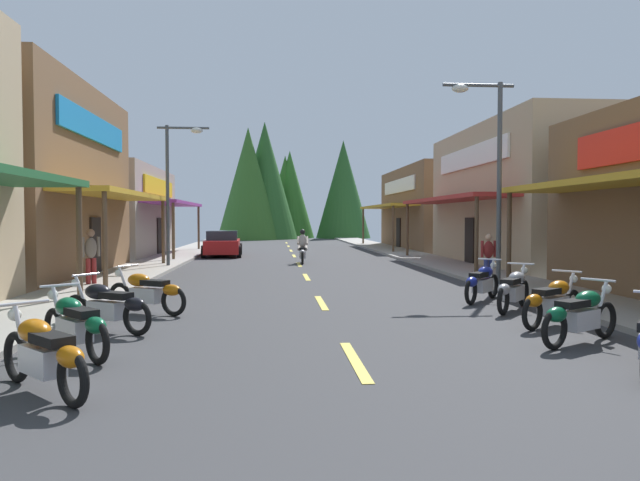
# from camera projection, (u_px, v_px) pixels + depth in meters

# --- Properties ---
(ground) EXTENTS (10.19, 75.88, 0.10)m
(ground) POSITION_uv_depth(u_px,v_px,m) (303.00, 272.00, 23.03)
(ground) COLOR #38383A
(sidewalk_left) EXTENTS (2.41, 75.88, 0.12)m
(sidewalk_left) POSITION_uv_depth(u_px,v_px,m) (139.00, 271.00, 22.52)
(sidewalk_left) COLOR #9E9991
(sidewalk_left) RESTS_ON ground
(sidewalk_right) EXTENTS (2.41, 75.88, 0.12)m
(sidewalk_right) POSITION_uv_depth(u_px,v_px,m) (459.00, 268.00, 23.54)
(sidewalk_right) COLOR #9E9991
(sidewalk_right) RESTS_ON ground
(centerline_dashes) EXTENTS (0.16, 50.28, 0.01)m
(centerline_dashes) POSITION_uv_depth(u_px,v_px,m) (299.00, 265.00, 26.10)
(centerline_dashes) COLOR #E0C64C
(centerline_dashes) RESTS_ON ground
(storefront_left_middle) EXTENTS (7.97, 10.31, 6.73)m
(storefront_left_middle) POSITION_uv_depth(u_px,v_px,m) (4.00, 181.00, 20.56)
(storefront_left_middle) COLOR brown
(storefront_left_middle) RESTS_ON ground
(storefront_left_far) EXTENTS (9.80, 11.15, 4.87)m
(storefront_left_far) POSITION_uv_depth(u_px,v_px,m) (85.00, 212.00, 32.34)
(storefront_left_far) COLOR gray
(storefront_left_far) RESTS_ON ground
(storefront_right_middle) EXTENTS (9.62, 12.14, 6.08)m
(storefront_right_middle) POSITION_uv_depth(u_px,v_px,m) (556.00, 196.00, 26.04)
(storefront_right_middle) COLOR tan
(storefront_right_middle) RESTS_ON ground
(storefront_right_far) EXTENTS (10.25, 13.18, 5.50)m
(storefront_right_far) POSITION_uv_depth(u_px,v_px,m) (459.00, 209.00, 40.63)
(storefront_right_far) COLOR brown
(storefront_right_far) RESTS_ON ground
(streetlamp_left) EXTENTS (2.12, 0.30, 5.90)m
(streetlamp_left) POSITION_uv_depth(u_px,v_px,m) (176.00, 175.00, 24.23)
(streetlamp_left) COLOR #474C51
(streetlamp_left) RESTS_ON ground
(streetlamp_right) EXTENTS (2.12, 0.30, 6.05)m
(streetlamp_right) POSITION_uv_depth(u_px,v_px,m) (489.00, 154.00, 17.24)
(streetlamp_right) COLOR #474C51
(streetlamp_right) RESTS_ON ground
(motorcycle_parked_right_2) EXTENTS (1.88, 1.20, 1.04)m
(motorcycle_parked_right_2) POSITION_uv_depth(u_px,v_px,m) (580.00, 314.00, 9.55)
(motorcycle_parked_right_2) COLOR black
(motorcycle_parked_right_2) RESTS_ON ground
(motorcycle_parked_right_3) EXTENTS (1.80, 1.32, 1.04)m
(motorcycle_parked_right_3) POSITION_uv_depth(u_px,v_px,m) (553.00, 301.00, 11.15)
(motorcycle_parked_right_3) COLOR black
(motorcycle_parked_right_3) RESTS_ON ground
(motorcycle_parked_right_4) EXTENTS (1.44, 1.72, 1.04)m
(motorcycle_parked_right_4) POSITION_uv_depth(u_px,v_px,m) (514.00, 289.00, 12.99)
(motorcycle_parked_right_4) COLOR black
(motorcycle_parked_right_4) RESTS_ON ground
(motorcycle_parked_right_5) EXTENTS (1.47, 1.69, 1.04)m
(motorcycle_parked_right_5) POSITION_uv_depth(u_px,v_px,m) (482.00, 282.00, 14.47)
(motorcycle_parked_right_5) COLOR black
(motorcycle_parked_right_5) RESTS_ON ground
(motorcycle_parked_left_0) EXTENTS (1.55, 1.61, 1.04)m
(motorcycle_parked_left_0) POSITION_uv_depth(u_px,v_px,m) (43.00, 353.00, 6.79)
(motorcycle_parked_left_0) COLOR black
(motorcycle_parked_left_0) RESTS_ON ground
(motorcycle_parked_left_1) EXTENTS (1.49, 1.67, 1.04)m
(motorcycle_parked_left_1) POSITION_uv_depth(u_px,v_px,m) (75.00, 324.00, 8.70)
(motorcycle_parked_left_1) COLOR black
(motorcycle_parked_left_1) RESTS_ON ground
(motorcycle_parked_left_2) EXTENTS (1.87, 1.21, 1.04)m
(motorcycle_parked_left_2) POSITION_uv_depth(u_px,v_px,m) (107.00, 305.00, 10.56)
(motorcycle_parked_left_2) COLOR black
(motorcycle_parked_left_2) RESTS_ON ground
(motorcycle_parked_left_3) EXTENTS (1.89, 1.17, 1.04)m
(motorcycle_parked_left_3) POSITION_uv_depth(u_px,v_px,m) (147.00, 291.00, 12.60)
(motorcycle_parked_left_3) COLOR black
(motorcycle_parked_left_3) RESTS_ON ground
(rider_cruising_lead) EXTENTS (0.60, 2.14, 1.57)m
(rider_cruising_lead) POSITION_uv_depth(u_px,v_px,m) (303.00, 249.00, 26.89)
(rider_cruising_lead) COLOR black
(rider_cruising_lead) RESTS_ON ground
(pedestrian_by_shop) EXTENTS (0.55, 0.35, 1.56)m
(pedestrian_by_shop) POSITION_uv_depth(u_px,v_px,m) (488.00, 255.00, 18.75)
(pedestrian_by_shop) COLOR #333F8C
(pedestrian_by_shop) RESTS_ON ground
(pedestrian_browsing) EXTENTS (0.44, 0.44, 1.74)m
(pedestrian_browsing) POSITION_uv_depth(u_px,v_px,m) (91.00, 254.00, 17.36)
(pedestrian_browsing) COLOR maroon
(pedestrian_browsing) RESTS_ON ground
(parked_car_curbside) EXTENTS (2.19, 4.36, 1.40)m
(parked_car_curbside) POSITION_uv_depth(u_px,v_px,m) (223.00, 244.00, 32.01)
(parked_car_curbside) COLOR #B21919
(parked_car_curbside) RESTS_ON ground
(treeline_backdrop) EXTENTS (15.90, 10.33, 11.94)m
(treeline_backdrop) POSITION_uv_depth(u_px,v_px,m) (283.00, 187.00, 60.73)
(treeline_backdrop) COLOR #2E6723
(treeline_backdrop) RESTS_ON ground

